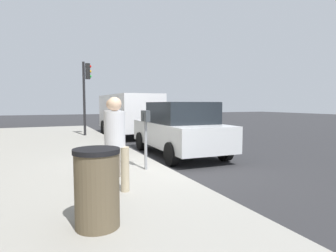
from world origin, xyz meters
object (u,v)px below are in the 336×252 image
at_px(traffic_signal, 86,86).
at_px(trash_bin, 97,188).
at_px(parking_meter, 146,127).
at_px(pedestrian_at_meter, 112,131).
at_px(parked_van_far, 129,112).
at_px(parked_sedan_near, 179,128).
at_px(pedestrian_bystander, 115,137).

bearing_deg(traffic_signal, trash_bin, 172.74).
xyz_separation_m(parking_meter, pedestrian_at_meter, (-0.21, 0.84, -0.04)).
relative_size(pedestrian_at_meter, parked_van_far, 0.32).
distance_m(parked_sedan_near, parked_van_far, 6.05).
height_order(parked_van_far, traffic_signal, traffic_signal).
bearing_deg(parking_meter, parked_sedan_near, -42.87).
relative_size(parking_meter, pedestrian_bystander, 0.83).
height_order(pedestrian_bystander, parked_sedan_near, pedestrian_bystander).
distance_m(parking_meter, traffic_signal, 8.16).
xyz_separation_m(parking_meter, pedestrian_bystander, (-1.34, 1.05, -0.03)).
bearing_deg(trash_bin, parked_van_far, -18.06).
bearing_deg(trash_bin, traffic_signal, -7.26).
xyz_separation_m(pedestrian_at_meter, traffic_signal, (8.25, -0.60, 1.45)).
height_order(parking_meter, pedestrian_at_meter, pedestrian_at_meter).
xyz_separation_m(traffic_signal, trash_bin, (-10.76, 1.37, -1.92)).
height_order(pedestrian_at_meter, trash_bin, pedestrian_at_meter).
bearing_deg(pedestrian_bystander, trash_bin, -166.04).
bearing_deg(parked_van_far, pedestrian_at_meter, 161.67).
height_order(parked_van_far, trash_bin, parked_van_far).
height_order(pedestrian_at_meter, parked_sedan_near, pedestrian_at_meter).
bearing_deg(parked_sedan_near, pedestrian_at_meter, 129.48).
distance_m(parking_meter, pedestrian_bystander, 1.70).
relative_size(parked_van_far, traffic_signal, 1.46).
bearing_deg(traffic_signal, parked_sedan_near, -160.17).
distance_m(pedestrian_at_meter, traffic_signal, 8.39).
relative_size(pedestrian_bystander, parked_van_far, 0.32).
relative_size(parked_sedan_near, traffic_signal, 1.24).
bearing_deg(traffic_signal, pedestrian_at_meter, 175.87).
bearing_deg(parked_sedan_near, traffic_signal, 19.83).
bearing_deg(parked_van_far, trash_bin, 161.94).
bearing_deg(parked_van_far, parked_sedan_near, 179.99).
height_order(pedestrian_bystander, trash_bin, pedestrian_bystander).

